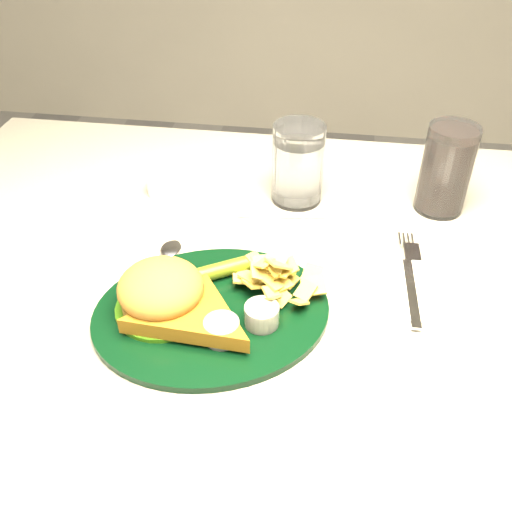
{
  "coord_description": "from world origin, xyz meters",
  "views": [
    {
      "loc": [
        0.06,
        -0.61,
        1.24
      ],
      "look_at": [
        -0.03,
        -0.05,
        0.8
      ],
      "focal_mm": 40.0,
      "sensor_mm": 36.0,
      "label": 1
    }
  ],
  "objects": [
    {
      "name": "table",
      "position": [
        0.0,
        0.0,
        0.38
      ],
      "size": [
        1.2,
        0.8,
        0.75
      ],
      "primitive_type": null,
      "color": "#9D998E",
      "rests_on": "ground"
    },
    {
      "name": "dinner_plate",
      "position": [
        -0.07,
        -0.11,
        0.78
      ],
      "size": [
        0.36,
        0.34,
        0.07
      ],
      "primitive_type": null,
      "rotation": [
        0.0,
        0.0,
        0.38
      ],
      "color": "black",
      "rests_on": "table"
    },
    {
      "name": "water_glass",
      "position": [
        0.01,
        0.18,
        0.81
      ],
      "size": [
        0.09,
        0.09,
        0.13
      ],
      "primitive_type": "cylinder",
      "rotation": [
        0.0,
        0.0,
        0.15
      ],
      "color": "silver",
      "rests_on": "table"
    },
    {
      "name": "cola_glass",
      "position": [
        0.23,
        0.18,
        0.82
      ],
      "size": [
        0.1,
        0.1,
        0.14
      ],
      "primitive_type": "cylinder",
      "rotation": [
        0.0,
        0.0,
        0.41
      ],
      "color": "black",
      "rests_on": "table"
    },
    {
      "name": "fork_napkin",
      "position": [
        0.17,
        -0.03,
        0.76
      ],
      "size": [
        0.14,
        0.18,
        0.01
      ],
      "primitive_type": null,
      "rotation": [
        0.0,
        0.0,
        0.03
      ],
      "color": "white",
      "rests_on": "table"
    },
    {
      "name": "spoon",
      "position": [
        -0.15,
        -0.06,
        0.75
      ],
      "size": [
        0.1,
        0.14,
        0.01
      ],
      "primitive_type": null,
      "rotation": [
        0.0,
        0.0,
        -0.53
      ],
      "color": "silver",
      "rests_on": "table"
    },
    {
      "name": "ramekin",
      "position": [
        -0.21,
        0.16,
        0.76
      ],
      "size": [
        0.05,
        0.05,
        0.03
      ],
      "primitive_type": "cylinder",
      "rotation": [
        0.0,
        0.0,
        -0.13
      ],
      "color": "silver",
      "rests_on": "table"
    },
    {
      "name": "wrapped_straw",
      "position": [
        0.01,
        0.12,
        0.75
      ],
      "size": [
        0.18,
        0.08,
        0.01
      ],
      "primitive_type": null,
      "rotation": [
        0.0,
        0.0,
        0.13
      ],
      "color": "white",
      "rests_on": "table"
    }
  ]
}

